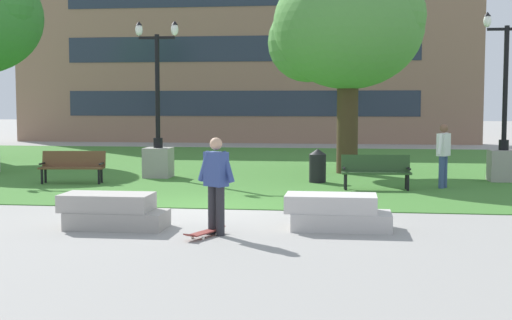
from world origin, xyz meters
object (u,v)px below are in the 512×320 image
skateboard (205,232)px  person_skateboarder (216,180)px  lamp_post_left (158,146)px  person_bystander_near_lawn (443,152)px  park_bench_near_right (376,170)px  concrete_block_center (113,212)px  concrete_block_left (337,213)px  trash_bin (318,165)px  park_bench_near_left (73,165)px  lamp_post_center (504,147)px

skateboard → person_skateboarder: bearing=55.6°
lamp_post_left → person_bystander_near_lawn: bearing=-11.1°
park_bench_near_right → concrete_block_center: bearing=-128.4°
person_skateboarder → concrete_block_left: bearing=21.9°
trash_bin → lamp_post_left: bearing=171.5°
skateboard → person_bystander_near_lawn: 9.03m
concrete_block_left → lamp_post_left: 9.81m
park_bench_near_right → lamp_post_left: bearing=161.7°
skateboard → park_bench_near_left: (-5.31, 7.30, 0.45)m
park_bench_near_left → lamp_post_center: bearing=9.8°
park_bench_near_right → person_bystander_near_lawn: 1.92m
concrete_block_left → trash_bin: 7.35m
concrete_block_left → lamp_post_left: size_ratio=0.41×
lamp_post_center → park_bench_near_right: bearing=-147.0°
concrete_block_center → park_bench_near_left: (-3.45, 6.66, 0.23)m
concrete_block_left → person_bystander_near_lawn: (2.70, 6.44, 0.68)m
concrete_block_left → park_bench_near_right: bearing=81.2°
person_skateboarder → park_bench_near_right: person_skateboarder is taller
skateboard → lamp_post_left: lamp_post_left is taller
concrete_block_center → person_skateboarder: 2.16m
person_skateboarder → park_bench_near_left: bearing=127.7°
park_bench_near_left → person_bystander_near_lawn: person_bystander_near_lawn is taller
skateboard → lamp_post_center: size_ratio=0.21×
person_skateboarder → park_bench_near_right: size_ratio=0.93×
trash_bin → concrete_block_left: bearing=-84.7°
person_skateboarder → skateboard: 0.92m
park_bench_near_right → trash_bin: bearing=138.5°
park_bench_near_right → concrete_block_left: bearing=-98.8°
person_skateboarder → trash_bin: bearing=80.3°
lamp_post_center → concrete_block_left: bearing=-119.1°
concrete_block_center → lamp_post_center: 12.39m
lamp_post_center → person_bystander_near_lawn: lamp_post_center is taller
person_skateboarder → skateboard: person_skateboarder is taller
park_bench_near_left → park_bench_near_right: bearing=-2.2°
concrete_block_center → person_skateboarder: bearing=-11.6°
park_bench_near_right → lamp_post_left: size_ratio=0.39×
concrete_block_left → park_bench_near_left: park_bench_near_left is taller
concrete_block_left → skateboard: (-2.24, -1.07, -0.22)m
park_bench_near_right → lamp_post_left: lamp_post_left is taller
concrete_block_left → park_bench_near_right: (0.92, 5.91, 0.23)m
park_bench_near_right → trash_bin: (-1.59, 1.41, -0.04)m
skateboard → lamp_post_left: size_ratio=0.22×
concrete_block_center → park_bench_near_right: (5.01, 6.33, 0.23)m
concrete_block_left → lamp_post_center: 9.57m
skateboard → park_bench_near_right: bearing=65.7°
skateboard → person_bystander_near_lawn: size_ratio=0.60×
concrete_block_left → trash_bin: size_ratio=2.00×
lamp_post_center → lamp_post_left: 10.20m
skateboard → lamp_post_left: bearing=110.0°
concrete_block_left → park_bench_near_right: park_bench_near_right is taller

